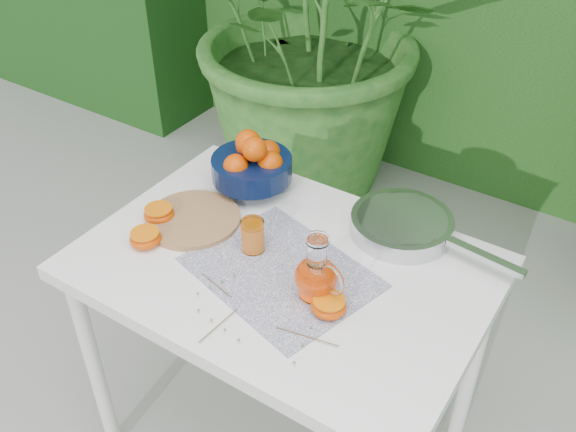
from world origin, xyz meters
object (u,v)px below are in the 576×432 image
Objects in this scene: juice_pitcher at (317,276)px; saute_pan at (403,224)px; fruit_bowl at (253,163)px; white_table at (284,286)px; cutting_board at (193,219)px.

saute_pan is (0.07, 0.32, -0.03)m from juice_pitcher.
fruit_bowl is at bearing 143.54° from juice_pitcher.
white_table is 0.35m from saute_pan.
white_table is 0.20m from juice_pitcher.
juice_pitcher is at bearing -8.15° from cutting_board.
fruit_bowl is 0.46m from saute_pan.
juice_pitcher is (0.42, -0.06, 0.05)m from cutting_board.
cutting_board is 1.53× the size of juice_pitcher.
cutting_board is 0.24m from fruit_bowl.
white_table is 5.99× the size of juice_pitcher.
white_table is at bearing -0.67° from cutting_board.
white_table is at bearing -41.69° from fruit_bowl.
cutting_board is at bearing -100.66° from fruit_bowl.
white_table is 3.53× the size of fruit_bowl.
cutting_board is 0.56m from saute_pan.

